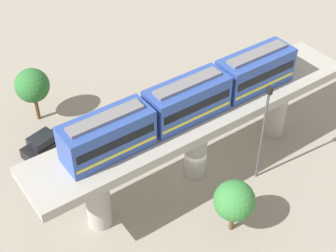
{
  "coord_description": "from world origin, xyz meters",
  "views": [
    {
      "loc": [
        -23.79,
        19.73,
        31.55
      ],
      "look_at": [
        2.5,
        1.07,
        4.12
      ],
      "focal_mm": 53.87,
      "sensor_mm": 36.0,
      "label": 1
    }
  ],
  "objects_px": {
    "signal_post": "(263,130)",
    "tree_near_viaduct": "(32,86)",
    "train": "(187,100)",
    "parked_car_yellow": "(120,119)",
    "parked_car_orange": "(229,93)",
    "parked_car_black": "(44,144)",
    "tree_mid_lot": "(234,201)"
  },
  "relations": [
    {
      "from": "train",
      "to": "parked_car_black",
      "type": "bearing_deg",
      "value": 39.36
    },
    {
      "from": "signal_post",
      "to": "tree_near_viaduct",
      "type": "bearing_deg",
      "value": 33.48
    },
    {
      "from": "parked_car_black",
      "to": "signal_post",
      "type": "xyz_separation_m",
      "value": [
        -13.55,
        -13.46,
        4.51
      ]
    },
    {
      "from": "train",
      "to": "tree_near_viaduct",
      "type": "height_order",
      "value": "train"
    },
    {
      "from": "train",
      "to": "parked_car_yellow",
      "type": "relative_size",
      "value": 4.83
    },
    {
      "from": "parked_car_yellow",
      "to": "tree_mid_lot",
      "type": "bearing_deg",
      "value": -176.74
    },
    {
      "from": "parked_car_orange",
      "to": "signal_post",
      "type": "relative_size",
      "value": 0.47
    },
    {
      "from": "tree_mid_lot",
      "to": "parked_car_black",
      "type": "bearing_deg",
      "value": 25.75
    },
    {
      "from": "parked_car_orange",
      "to": "signal_post",
      "type": "xyz_separation_m",
      "value": [
        -9.78,
        5.35,
        4.51
      ]
    },
    {
      "from": "parked_car_yellow",
      "to": "signal_post",
      "type": "distance_m",
      "value": 14.72
    },
    {
      "from": "parked_car_black",
      "to": "tree_mid_lot",
      "type": "relative_size",
      "value": 0.94
    },
    {
      "from": "parked_car_yellow",
      "to": "signal_post",
      "type": "xyz_separation_m",
      "value": [
        -12.7,
        -5.94,
        4.51
      ]
    },
    {
      "from": "parked_car_yellow",
      "to": "tree_near_viaduct",
      "type": "bearing_deg",
      "value": 49.56
    },
    {
      "from": "parked_car_orange",
      "to": "parked_car_black",
      "type": "height_order",
      "value": "same"
    },
    {
      "from": "tree_near_viaduct",
      "to": "train",
      "type": "bearing_deg",
      "value": -155.02
    },
    {
      "from": "parked_car_orange",
      "to": "tree_near_viaduct",
      "type": "distance_m",
      "value": 19.54
    },
    {
      "from": "parked_car_yellow",
      "to": "parked_car_black",
      "type": "relative_size",
      "value": 0.94
    },
    {
      "from": "parked_car_black",
      "to": "tree_mid_lot",
      "type": "height_order",
      "value": "tree_mid_lot"
    },
    {
      "from": "parked_car_orange",
      "to": "parked_car_black",
      "type": "distance_m",
      "value": 19.18
    },
    {
      "from": "train",
      "to": "parked_car_black",
      "type": "height_order",
      "value": "train"
    },
    {
      "from": "train",
      "to": "parked_car_yellow",
      "type": "bearing_deg",
      "value": 4.93
    },
    {
      "from": "signal_post",
      "to": "train",
      "type": "bearing_deg",
      "value": 56.48
    },
    {
      "from": "train",
      "to": "signal_post",
      "type": "height_order",
      "value": "train"
    },
    {
      "from": "parked_car_orange",
      "to": "parked_car_yellow",
      "type": "distance_m",
      "value": 11.66
    },
    {
      "from": "parked_car_orange",
      "to": "tree_near_viaduct",
      "type": "relative_size",
      "value": 0.79
    },
    {
      "from": "parked_car_orange",
      "to": "parked_car_black",
      "type": "xyz_separation_m",
      "value": [
        3.77,
        18.81,
        0.0
      ]
    },
    {
      "from": "train",
      "to": "tree_near_viaduct",
      "type": "xyz_separation_m",
      "value": [
        14.76,
        6.87,
        -4.45
      ]
    },
    {
      "from": "tree_mid_lot",
      "to": "signal_post",
      "type": "distance_m",
      "value": 6.57
    },
    {
      "from": "tree_mid_lot",
      "to": "signal_post",
      "type": "xyz_separation_m",
      "value": [
        3.04,
        -5.46,
        2.03
      ]
    },
    {
      "from": "parked_car_black",
      "to": "tree_near_viaduct",
      "type": "xyz_separation_m",
      "value": [
        4.61,
        -1.45,
        3.21
      ]
    },
    {
      "from": "train",
      "to": "parked_car_black",
      "type": "distance_m",
      "value": 15.2
    },
    {
      "from": "parked_car_orange",
      "to": "tree_mid_lot",
      "type": "relative_size",
      "value": 0.92
    }
  ]
}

